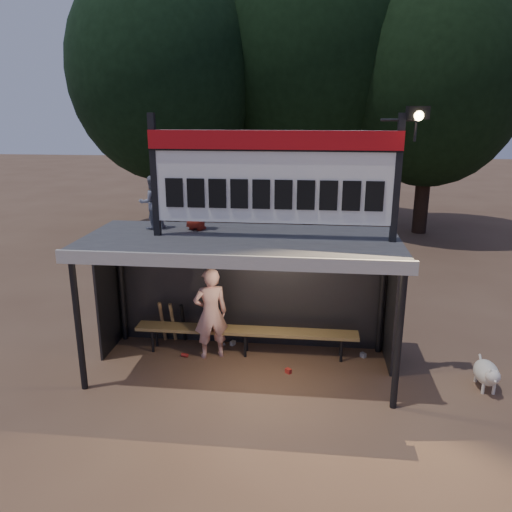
{
  "coord_description": "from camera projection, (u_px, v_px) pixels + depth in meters",
  "views": [
    {
      "loc": [
        1.09,
        -7.58,
        4.26
      ],
      "look_at": [
        0.2,
        0.4,
        1.9
      ],
      "focal_mm": 35.0,
      "sensor_mm": 36.0,
      "label": 1
    }
  ],
  "objects": [
    {
      "name": "ground",
      "position": [
        242.0,
        368.0,
        8.55
      ],
      "size": [
        80.0,
        80.0,
        0.0
      ],
      "primitive_type": "plane",
      "color": "brown",
      "rests_on": "ground"
    },
    {
      "name": "tree_left",
      "position": [
        165.0,
        71.0,
        16.95
      ],
      "size": [
        6.46,
        6.46,
        9.27
      ],
      "color": "#2F1F14",
      "rests_on": "ground"
    },
    {
      "name": "bench",
      "position": [
        246.0,
        332.0,
        8.95
      ],
      "size": [
        4.0,
        0.35,
        0.48
      ],
      "color": "olive",
      "rests_on": "ground"
    },
    {
      "name": "child_a",
      "position": [
        152.0,
        202.0,
        8.36
      ],
      "size": [
        0.55,
        0.52,
        0.9
      ],
      "primitive_type": "imported",
      "rotation": [
        0.0,
        0.0,
        3.73
      ],
      "color": "gray",
      "rests_on": "dugout_shelter"
    },
    {
      "name": "dugout_shelter",
      "position": [
        243.0,
        261.0,
        8.26
      ],
      "size": [
        5.1,
        2.08,
        2.32
      ],
      "color": "#3B3B3D",
      "rests_on": "ground"
    },
    {
      "name": "child_b",
      "position": [
        196.0,
        203.0,
        8.28
      ],
      "size": [
        0.53,
        0.45,
        0.91
      ],
      "primitive_type": "imported",
      "rotation": [
        0.0,
        0.0,
        2.69
      ],
      "color": "maroon",
      "rests_on": "dugout_shelter"
    },
    {
      "name": "litter",
      "position": [
        259.0,
        354.0,
        8.99
      ],
      "size": [
        3.31,
        1.05,
        0.08
      ],
      "color": "red",
      "rests_on": "ground"
    },
    {
      "name": "dog",
      "position": [
        487.0,
        373.0,
        7.84
      ],
      "size": [
        0.36,
        0.81,
        0.49
      ],
      "color": "silver",
      "rests_on": "ground"
    },
    {
      "name": "player",
      "position": [
        211.0,
        313.0,
        8.74
      ],
      "size": [
        0.71,
        0.6,
        1.66
      ],
      "primitive_type": "imported",
      "rotation": [
        0.0,
        0.0,
        3.53
      ],
      "color": "white",
      "rests_on": "ground"
    },
    {
      "name": "bats",
      "position": [
        173.0,
        322.0,
        9.36
      ],
      "size": [
        0.49,
        0.33,
        0.84
      ],
      "color": "olive",
      "rests_on": "ground"
    },
    {
      "name": "tree_right",
      "position": [
        433.0,
        81.0,
        16.57
      ],
      "size": [
        6.08,
        6.08,
        8.72
      ],
      "color": "black",
      "rests_on": "ground"
    },
    {
      "name": "scoreboard_assembly",
      "position": [
        276.0,
        174.0,
        7.54
      ],
      "size": [
        4.1,
        0.27,
        1.99
      ],
      "color": "black",
      "rests_on": "dugout_shelter"
    },
    {
      "name": "tree_mid",
      "position": [
        313.0,
        54.0,
        17.67
      ],
      "size": [
        7.22,
        7.22,
        10.36
      ],
      "color": "black",
      "rests_on": "ground"
    }
  ]
}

